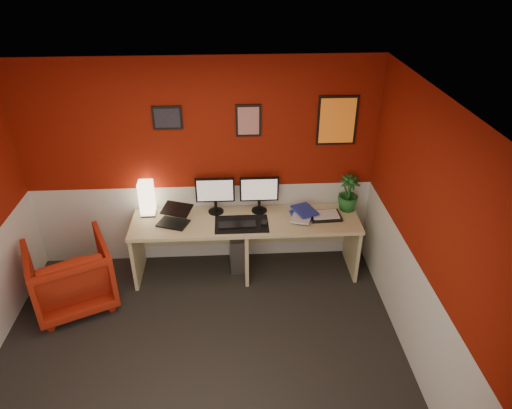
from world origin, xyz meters
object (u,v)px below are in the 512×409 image
at_px(desk, 246,246).
at_px(armchair, 71,275).
at_px(zen_tray, 325,216).
at_px(potted_plant, 348,193).
at_px(shoji_lamp, 147,199).
at_px(laptop, 172,216).
at_px(pc_tower, 238,248).
at_px(monitor_right, 259,189).
at_px(monitor_left, 215,190).

relative_size(desk, armchair, 3.13).
distance_m(zen_tray, potted_plant, 0.39).
relative_size(shoji_lamp, zen_tray, 1.14).
xyz_separation_m(laptop, pc_tower, (0.72, 0.19, -0.61)).
distance_m(monitor_right, armchair, 2.26).
height_order(desk, shoji_lamp, shoji_lamp).
distance_m(monitor_left, potted_plant, 1.55).
distance_m(potted_plant, armchair, 3.22).
relative_size(monitor_right, zen_tray, 1.66).
height_order(potted_plant, pc_tower, potted_plant).
bearing_deg(shoji_lamp, monitor_right, -0.10).
bearing_deg(pc_tower, monitor_right, 4.54).
xyz_separation_m(shoji_lamp, pc_tower, (1.03, -0.04, -0.70)).
relative_size(shoji_lamp, armchair, 0.48).
bearing_deg(armchair, monitor_left, 177.93).
bearing_deg(desk, shoji_lamp, 169.93).
bearing_deg(armchair, zen_tray, 164.83).
relative_size(monitor_right, potted_plant, 1.33).
xyz_separation_m(pc_tower, armchair, (-1.81, -0.60, 0.15)).
height_order(laptop, monitor_left, monitor_left).
relative_size(monitor_left, zen_tray, 1.66).
bearing_deg(pc_tower, shoji_lamp, 175.07).
bearing_deg(potted_plant, monitor_left, 179.06).
bearing_deg(monitor_left, zen_tray, -8.49).
xyz_separation_m(desk, monitor_left, (-0.34, 0.20, 0.66)).
height_order(laptop, monitor_right, monitor_right).
distance_m(zen_tray, armchair, 2.89).
relative_size(monitor_left, monitor_right, 1.00).
distance_m(laptop, zen_tray, 1.74).
bearing_deg(shoji_lamp, potted_plant, -0.53).
relative_size(pc_tower, armchair, 0.54).
distance_m(laptop, pc_tower, 0.97).
bearing_deg(desk, monitor_left, 149.19).
bearing_deg(laptop, potted_plant, 26.45).
height_order(monitor_right, zen_tray, monitor_right).
distance_m(desk, potted_plant, 1.35).
bearing_deg(monitor_left, monitor_right, -0.66).
height_order(laptop, zen_tray, laptop).
xyz_separation_m(shoji_lamp, armchair, (-0.79, -0.63, -0.55)).
height_order(monitor_left, monitor_right, same).
relative_size(monitor_left, pc_tower, 1.29).
distance_m(monitor_left, pc_tower, 0.83).
xyz_separation_m(desk, monitor_right, (0.17, 0.20, 0.66)).
bearing_deg(shoji_lamp, zen_tray, -5.16).
xyz_separation_m(desk, armchair, (-1.91, -0.44, 0.01)).
distance_m(desk, monitor_right, 0.70).
distance_m(monitor_right, potted_plant, 1.04).
xyz_separation_m(monitor_left, potted_plant, (1.55, -0.03, -0.07)).
bearing_deg(potted_plant, monitor_right, 178.93).
bearing_deg(armchair, monitor_right, 172.72).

